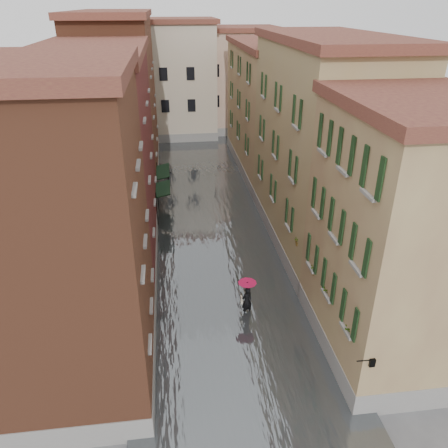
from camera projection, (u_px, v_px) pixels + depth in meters
ground at (234, 328)px, 22.62m from camera, size 120.00×120.00×0.00m
floodwater at (209, 217)px, 34.07m from camera, size 10.00×60.00×0.20m
building_left_near at (66, 248)px, 17.11m from camera, size 6.00×8.00×13.00m
building_left_mid at (101, 163)px, 26.95m from camera, size 6.00×14.00×12.50m
building_left_far at (120, 101)px, 39.87m from camera, size 6.00×16.00×14.00m
building_right_near at (400, 242)px, 19.03m from camera, size 6.00×8.00×11.50m
building_right_mid at (321, 150)px, 28.41m from camera, size 6.00×14.00×13.00m
building_right_far at (270, 111)px, 42.01m from camera, size 6.00×16.00×11.50m
building_end_cream at (164, 82)px, 52.92m from camera, size 12.00×9.00×13.00m
building_end_pink at (235, 82)px, 55.93m from camera, size 10.00×9.00×12.00m
awning_near at (162, 190)px, 32.93m from camera, size 1.09×2.95×2.80m
awning_far at (162, 172)px, 36.30m from camera, size 1.09×3.36×2.80m
wall_lantern at (371, 362)px, 16.44m from camera, size 0.71×0.22×0.35m
window_planters at (322, 274)px, 20.82m from camera, size 0.59×8.37×0.84m
pedestrian_main at (247, 295)px, 23.09m from camera, size 0.98×0.98×2.06m
pedestrian_far at (167, 174)px, 40.78m from camera, size 0.85×0.70×1.59m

